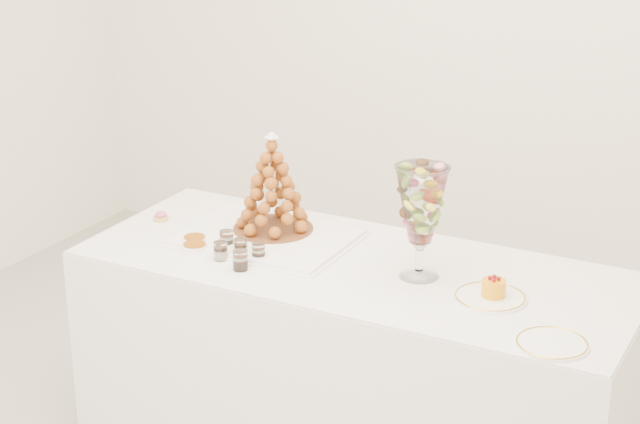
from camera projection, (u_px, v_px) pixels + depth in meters
The scene contains 15 objects.
buffet_table at pixel (355, 359), 3.78m from camera, with size 1.93×0.79×0.73m.
lace_tray at pixel (267, 238), 3.85m from camera, with size 0.59×0.44×0.02m, color white.
macaron_vase at pixel (421, 206), 3.46m from camera, with size 0.17×0.17×0.38m.
cake_plate at pixel (490, 298), 3.38m from camera, with size 0.23×0.23×0.01m, color white.
spare_plate at pixel (552, 344), 3.09m from camera, with size 0.21×0.21×0.01m, color white.
pink_tart at pixel (161, 217), 4.03m from camera, with size 0.06×0.06×0.04m.
verrine_a at pixel (227, 240), 3.77m from camera, with size 0.05×0.05×0.07m, color white.
verrine_b at pixel (241, 248), 3.70m from camera, with size 0.05×0.05×0.06m, color white.
verrine_c at pixel (258, 252), 3.66m from camera, with size 0.05×0.05×0.06m, color white.
verrine_d at pixel (221, 251), 3.67m from camera, with size 0.05×0.05×0.06m, color white.
verrine_e at pixel (240, 260), 3.59m from camera, with size 0.05×0.05×0.07m, color white.
ramekin_back at pixel (195, 241), 3.81m from camera, with size 0.09×0.09×0.03m, color white.
ramekin_front at pixel (195, 248), 3.74m from camera, with size 0.09×0.09×0.03m, color white.
croquembouche at pixel (272, 183), 3.84m from camera, with size 0.29×0.29×0.37m.
mousse_cake at pixel (494, 288), 3.37m from camera, with size 0.08×0.08×0.07m.
Camera 1 is at (1.54, -2.61, 2.17)m, focal length 60.00 mm.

